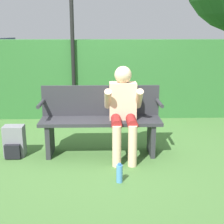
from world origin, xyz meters
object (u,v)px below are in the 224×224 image
(person_seated, at_px, (123,107))
(backpack, at_px, (14,142))
(park_bench, at_px, (101,119))
(signpost, at_px, (72,32))
(water_bottle, at_px, (119,173))

(person_seated, bearing_deg, backpack, 178.85)
(park_bench, bearing_deg, person_seated, -24.38)
(backpack, xyz_separation_m, signpost, (0.65, 1.73, 1.41))
(backpack, bearing_deg, park_bench, 5.22)
(park_bench, height_order, backpack, park_bench)
(backpack, bearing_deg, person_seated, -1.15)
(signpost, bearing_deg, backpack, -110.66)
(person_seated, height_order, backpack, person_seated)
(park_bench, xyz_separation_m, backpack, (-1.16, -0.11, -0.28))
(person_seated, distance_m, water_bottle, 0.95)
(backpack, distance_m, signpost, 2.33)
(water_bottle, height_order, signpost, signpost)
(backpack, bearing_deg, signpost, 69.34)
(backpack, relative_size, water_bottle, 1.88)
(park_bench, distance_m, backpack, 1.20)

